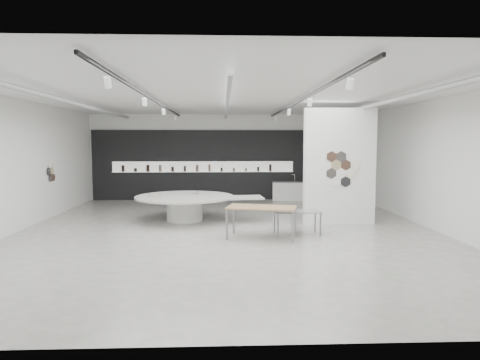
{
  "coord_description": "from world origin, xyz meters",
  "views": [
    {
      "loc": [
        -0.12,
        -12.16,
        2.54
      ],
      "look_at": [
        0.41,
        1.2,
        1.37
      ],
      "focal_mm": 32.0,
      "sensor_mm": 36.0,
      "label": 1
    }
  ],
  "objects_px": {
    "sample_table_wood": "(262,209)",
    "kitchen_counter": "(289,191)",
    "display_island": "(187,204)",
    "sample_table_stone": "(297,213)",
    "partition_column": "(339,167)"
  },
  "relations": [
    {
      "from": "sample_table_wood",
      "to": "sample_table_stone",
      "type": "distance_m",
      "value": 1.16
    },
    {
      "from": "sample_table_wood",
      "to": "sample_table_stone",
      "type": "relative_size",
      "value": 1.53
    },
    {
      "from": "partition_column",
      "to": "display_island",
      "type": "xyz_separation_m",
      "value": [
        -4.81,
        0.72,
        -1.27
      ]
    },
    {
      "from": "partition_column",
      "to": "kitchen_counter",
      "type": "distance_m",
      "value": 5.75
    },
    {
      "from": "display_island",
      "to": "sample_table_wood",
      "type": "relative_size",
      "value": 2.19
    },
    {
      "from": "sample_table_wood",
      "to": "kitchen_counter",
      "type": "bearing_deg",
      "value": 75.91
    },
    {
      "from": "display_island",
      "to": "kitchen_counter",
      "type": "relative_size",
      "value": 2.87
    },
    {
      "from": "display_island",
      "to": "sample_table_stone",
      "type": "bearing_deg",
      "value": -39.12
    },
    {
      "from": "display_island",
      "to": "sample_table_wood",
      "type": "bearing_deg",
      "value": -55.55
    },
    {
      "from": "partition_column",
      "to": "kitchen_counter",
      "type": "xyz_separation_m",
      "value": [
        -0.72,
        5.54,
        -1.39
      ]
    },
    {
      "from": "display_island",
      "to": "sample_table_stone",
      "type": "distance_m",
      "value": 3.91
    },
    {
      "from": "partition_column",
      "to": "display_island",
      "type": "height_order",
      "value": "partition_column"
    },
    {
      "from": "partition_column",
      "to": "sample_table_stone",
      "type": "distance_m",
      "value": 2.45
    },
    {
      "from": "sample_table_stone",
      "to": "kitchen_counter",
      "type": "height_order",
      "value": "kitchen_counter"
    },
    {
      "from": "sample_table_wood",
      "to": "display_island",
      "type": "bearing_deg",
      "value": 129.85
    }
  ]
}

